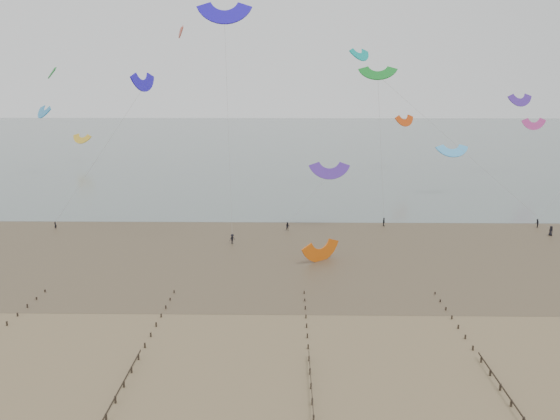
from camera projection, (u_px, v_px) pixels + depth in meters
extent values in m
plane|color=brown|center=(273.00, 333.00, 63.60)|extent=(500.00, 500.00, 0.00)
plane|color=#475654|center=(285.00, 141.00, 257.93)|extent=(500.00, 500.00, 0.00)
plane|color=#473A28|center=(278.00, 244.00, 97.60)|extent=(500.00, 500.00, 0.00)
ellipsoid|color=slate|center=(162.00, 268.00, 85.24)|extent=(23.60, 14.36, 0.01)
ellipsoid|color=slate|center=(344.00, 240.00, 100.34)|extent=(33.64, 18.32, 0.01)
ellipsoid|color=slate|center=(544.00, 254.00, 92.09)|extent=(19.65, 13.67, 0.01)
ellipsoid|color=slate|center=(67.00, 235.00, 103.05)|extent=(26.95, 14.22, 0.01)
cube|color=black|center=(7.00, 324.00, 65.44)|extent=(0.16, 0.16, 0.57)
cube|color=black|center=(18.00, 315.00, 68.00)|extent=(0.16, 0.16, 0.54)
cube|color=black|center=(27.00, 306.00, 70.56)|extent=(0.16, 0.16, 0.51)
cube|color=black|center=(37.00, 298.00, 73.13)|extent=(0.16, 0.16, 0.48)
cube|color=black|center=(45.00, 291.00, 75.69)|extent=(0.16, 0.16, 0.45)
cube|color=black|center=(106.00, 417.00, 47.26)|extent=(0.16, 0.16, 0.77)
cube|color=black|center=(115.00, 400.00, 49.82)|extent=(0.16, 0.16, 0.74)
cube|color=black|center=(124.00, 384.00, 52.38)|extent=(0.16, 0.16, 0.71)
cube|color=black|center=(132.00, 370.00, 54.94)|extent=(0.16, 0.16, 0.68)
cube|color=black|center=(139.00, 357.00, 57.50)|extent=(0.16, 0.16, 0.65)
cube|color=black|center=(145.00, 346.00, 60.06)|extent=(0.16, 0.16, 0.62)
cube|color=black|center=(151.00, 335.00, 62.62)|extent=(0.16, 0.16, 0.59)
cube|color=black|center=(156.00, 325.00, 65.18)|extent=(0.16, 0.16, 0.57)
cube|color=black|center=(161.00, 316.00, 67.74)|extent=(0.16, 0.16, 0.54)
cube|color=black|center=(166.00, 307.00, 70.30)|extent=(0.16, 0.16, 0.51)
cube|color=black|center=(170.00, 299.00, 72.86)|extent=(0.16, 0.16, 0.48)
cube|color=black|center=(174.00, 292.00, 75.42)|extent=(0.16, 0.16, 0.45)
cube|color=black|center=(314.00, 419.00, 46.99)|extent=(0.16, 0.16, 0.77)
cube|color=black|center=(312.00, 402.00, 49.55)|extent=(0.16, 0.16, 0.74)
cube|color=black|center=(311.00, 386.00, 52.11)|extent=(0.16, 0.16, 0.71)
cube|color=black|center=(310.00, 372.00, 54.67)|extent=(0.16, 0.16, 0.68)
cube|color=black|center=(309.00, 359.00, 57.23)|extent=(0.16, 0.16, 0.65)
cube|color=black|center=(308.00, 347.00, 59.79)|extent=(0.16, 0.16, 0.62)
cube|color=black|center=(307.00, 336.00, 62.35)|extent=(0.16, 0.16, 0.59)
cube|color=black|center=(307.00, 326.00, 64.91)|extent=(0.16, 0.16, 0.57)
cube|color=black|center=(306.00, 317.00, 67.48)|extent=(0.16, 0.16, 0.54)
cube|color=black|center=(305.00, 308.00, 70.04)|extent=(0.16, 0.16, 0.51)
cube|color=black|center=(305.00, 300.00, 72.60)|extent=(0.16, 0.16, 0.48)
cube|color=black|center=(304.00, 292.00, 75.16)|extent=(0.16, 0.16, 0.45)
cube|color=black|center=(511.00, 403.00, 49.29)|extent=(0.16, 0.16, 0.74)
cube|color=black|center=(500.00, 388.00, 51.85)|extent=(0.16, 0.16, 0.71)
cube|color=black|center=(490.00, 373.00, 54.41)|extent=(0.16, 0.16, 0.68)
cube|color=black|center=(481.00, 360.00, 56.97)|extent=(0.16, 0.16, 0.65)
cube|color=black|center=(473.00, 348.00, 59.53)|extent=(0.16, 0.16, 0.62)
cube|color=black|center=(465.00, 337.00, 62.09)|extent=(0.16, 0.16, 0.59)
cube|color=black|center=(458.00, 327.00, 64.65)|extent=(0.16, 0.16, 0.57)
cube|color=black|center=(452.00, 317.00, 67.21)|extent=(0.16, 0.16, 0.54)
cube|color=black|center=(446.00, 309.00, 69.77)|extent=(0.16, 0.16, 0.51)
cube|color=black|center=(440.00, 301.00, 72.33)|extent=(0.16, 0.16, 0.48)
cube|color=black|center=(435.00, 293.00, 74.89)|extent=(0.16, 0.16, 0.45)
imported|color=black|center=(55.00, 225.00, 107.14)|extent=(0.66, 0.55, 1.55)
imported|color=black|center=(384.00, 222.00, 109.29)|extent=(0.50, 1.05, 1.75)
imported|color=black|center=(551.00, 231.00, 102.68)|extent=(0.84, 1.06, 1.89)
imported|color=black|center=(232.00, 239.00, 97.66)|extent=(1.34, 1.23, 1.81)
imported|color=black|center=(288.00, 226.00, 106.10)|extent=(0.92, 0.77, 1.69)
imported|color=black|center=(537.00, 223.00, 108.30)|extent=(0.98, 1.05, 1.72)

